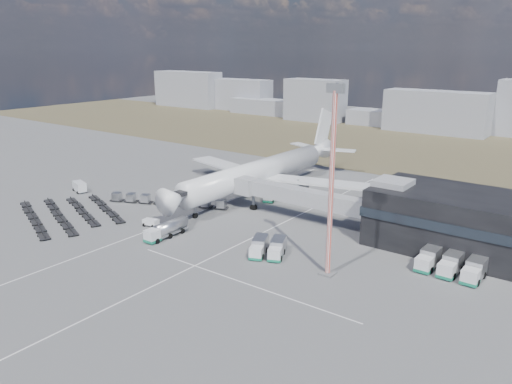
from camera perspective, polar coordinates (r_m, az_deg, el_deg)
The scene contains 16 objects.
ground at distance 96.58m, azimuth -10.64°, elevation -4.33°, with size 420.00×420.00×0.00m, color #565659.
grass_strip at distance 186.36m, azimuth 15.04°, elevation 5.33°, with size 420.00×90.00×0.01m, color #473E2B.
lane_markings at distance 92.07m, azimuth -5.11°, elevation -5.14°, with size 47.12×110.00×0.01m.
terminal at distance 91.17m, azimuth 22.49°, elevation -3.08°, with size 30.40×16.40×11.00m.
jet_bridge at distance 100.05m, azimuth 4.12°, elevation -0.31°, with size 30.30×3.80×7.05m.
airliner at distance 118.18m, azimuth 0.79°, elevation 2.44°, with size 51.59×64.53×17.62m.
skyline at distance 232.59m, azimuth 13.35°, elevation 9.61°, with size 300.53×24.86×21.55m.
fuel_tanker at distance 92.63m, azimuth -10.21°, elevation -4.23°, with size 2.41×9.18×2.96m.
pushback_tug at distance 99.05m, azimuth -11.93°, elevation -3.46°, with size 2.95×1.66×1.36m, color silver.
utility_van at distance 126.86m, azimuth -19.51°, elevation 0.55°, with size 4.58×2.07×2.42m, color silver.
catering_truck at distance 113.05m, azimuth 1.79°, elevation -0.29°, with size 3.88×6.11×2.60m.
service_trucks_near at distance 83.57m, azimuth 1.39°, elevation -6.35°, with size 7.39×7.91×2.54m.
service_trucks_far at distance 82.88m, azimuth 21.47°, elevation -7.62°, with size 9.46×7.24×2.83m.
uld_row at distance 111.14m, azimuth -10.04°, elevation -0.95°, with size 25.85×12.58×1.86m.
baggage_dollies at distance 110.52m, azimuth -20.64°, elevation -2.25°, with size 29.12×23.99×0.82m.
floodlight_mast at distance 73.20m, azimuth 8.62°, elevation 0.94°, with size 2.67×2.22×28.69m.
Camera 1 is at (67.48, -60.46, 33.45)m, focal length 35.00 mm.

